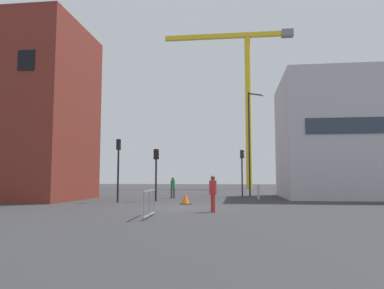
{
  "coord_description": "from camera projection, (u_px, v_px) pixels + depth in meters",
  "views": [
    {
      "loc": [
        2.86,
        -19.41,
        1.54
      ],
      "look_at": [
        0.0,
        4.03,
        3.72
      ],
      "focal_mm": 34.34,
      "sensor_mm": 36.0,
      "label": 1
    }
  ],
  "objects": [
    {
      "name": "ground",
      "position": [
        183.0,
        208.0,
        19.38
      ],
      "size": [
        160.0,
        160.0,
        0.0
      ],
      "primitive_type": "plane",
      "color": "#333335"
    },
    {
      "name": "brick_building",
      "position": [
        19.0,
        113.0,
        26.97
      ],
      "size": [
        9.53,
        7.95,
        12.69
      ],
      "color": "maroon",
      "rests_on": "ground"
    },
    {
      "name": "office_block",
      "position": [
        369.0,
        138.0,
        29.26
      ],
      "size": [
        13.67,
        9.44,
        9.53
      ],
      "color": "#B7B7BC",
      "rests_on": "ground"
    },
    {
      "name": "construction_crane",
      "position": [
        244.0,
        82.0,
        57.98
      ],
      "size": [
        20.45,
        1.21,
        24.91
      ],
      "color": "yellow",
      "rests_on": "ground"
    },
    {
      "name": "streetlamp_tall",
      "position": [
        251.0,
        136.0,
        32.51
      ],
      "size": [
        1.55,
        1.0,
        9.2
      ],
      "color": "#232326",
      "rests_on": "ground"
    },
    {
      "name": "traffic_light_verge",
      "position": [
        118.0,
        160.0,
        23.9
      ],
      "size": [
        0.25,
        0.37,
        4.09
      ],
      "color": "black",
      "rests_on": "ground"
    },
    {
      "name": "traffic_light_island",
      "position": [
        242.0,
        165.0,
        30.55
      ],
      "size": [
        0.38,
        0.26,
        3.9
      ],
      "color": "#2D2D30",
      "rests_on": "ground"
    },
    {
      "name": "traffic_light_median",
      "position": [
        156.0,
        166.0,
        24.94
      ],
      "size": [
        0.39,
        0.32,
        3.53
      ],
      "color": "black",
      "rests_on": "ground"
    },
    {
      "name": "pedestrian_walking",
      "position": [
        213.0,
        191.0,
        16.82
      ],
      "size": [
        0.34,
        0.34,
        1.67
      ],
      "color": "red",
      "rests_on": "ground"
    },
    {
      "name": "pedestrian_waiting",
      "position": [
        173.0,
        186.0,
        28.55
      ],
      "size": [
        0.34,
        0.34,
        1.62
      ],
      "color": "#4C4C51",
      "rests_on": "ground"
    },
    {
      "name": "safety_barrier_mid_span",
      "position": [
        258.0,
        192.0,
        26.44
      ],
      "size": [
        0.06,
        2.41,
        1.08
      ],
      "color": "#B2B5BA",
      "rests_on": "ground"
    },
    {
      "name": "safety_barrier_right_run",
      "position": [
        149.0,
        203.0,
        14.51
      ],
      "size": [
        0.18,
        2.38,
        1.08
      ],
      "color": "gray",
      "rests_on": "ground"
    },
    {
      "name": "traffic_cone_by_barrier",
      "position": [
        186.0,
        199.0,
        22.0
      ],
      "size": [
        0.65,
        0.65,
        0.66
      ],
      "color": "black",
      "rests_on": "ground"
    }
  ]
}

